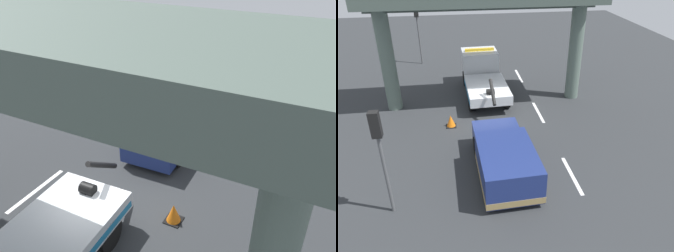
# 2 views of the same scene
# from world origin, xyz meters

# --- Properties ---
(ground_plane) EXTENTS (60.00, 40.00, 0.10)m
(ground_plane) POSITION_xyz_m (0.00, 0.00, -0.05)
(ground_plane) COLOR #2D3033
(lane_stripe_west) EXTENTS (2.60, 0.16, 0.01)m
(lane_stripe_west) POSITION_xyz_m (-6.00, -2.82, 0.00)
(lane_stripe_west) COLOR silver
(lane_stripe_west) RESTS_ON ground
(lane_stripe_mid) EXTENTS (2.60, 0.16, 0.01)m
(lane_stripe_mid) POSITION_xyz_m (0.00, -2.82, 0.00)
(lane_stripe_mid) COLOR silver
(lane_stripe_mid) RESTS_ON ground
(towed_van_green) EXTENTS (5.27, 2.37, 1.58)m
(towed_van_green) POSITION_xyz_m (-5.51, -0.00, 0.78)
(towed_van_green) COLOR navy
(towed_van_green) RESTS_ON ground
(overpass_structure) EXTENTS (3.60, 12.82, 6.72)m
(overpass_structure) POSITION_xyz_m (1.88, 0.00, 5.74)
(overpass_structure) COLOR #596B60
(overpass_structure) RESTS_ON ground
(traffic_light_near) EXTENTS (0.39, 0.32, 4.07)m
(traffic_light_near) POSITION_xyz_m (-6.98, 4.36, 2.97)
(traffic_light_near) COLOR #515456
(traffic_light_near) RESTS_ON ground
(traffic_cone_orange) EXTENTS (0.53, 0.53, 0.64)m
(traffic_cone_orange) POSITION_xyz_m (-0.89, 2.18, 0.30)
(traffic_cone_orange) COLOR orange
(traffic_cone_orange) RESTS_ON ground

